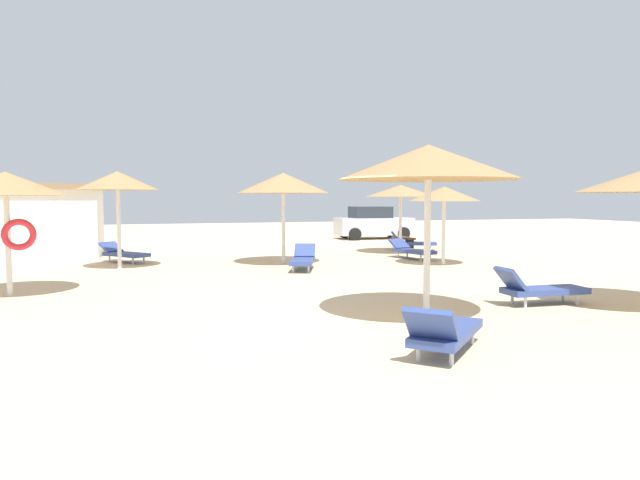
{
  "coord_description": "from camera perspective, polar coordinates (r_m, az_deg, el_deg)",
  "views": [
    {
      "loc": [
        -3.85,
        -9.04,
        2.14
      ],
      "look_at": [
        0.0,
        3.0,
        1.2
      ],
      "focal_mm": 31.4,
      "sensor_mm": 36.0,
      "label": 1
    }
  ],
  "objects": [
    {
      "name": "ground_plane",
      "position": [
        10.05,
        5.26,
        -8.05
      ],
      "size": [
        80.0,
        80.0,
        0.0
      ],
      "primitive_type": "plane",
      "color": "beige"
    },
    {
      "name": "parasol_0",
      "position": [
        18.08,
        -19.93,
        5.67
      ],
      "size": [
        2.43,
        2.43,
        2.96
      ],
      "color": "silver",
      "rests_on": "ground"
    },
    {
      "name": "parasol_2",
      "position": [
        18.38,
        12.54,
        4.57
      ],
      "size": [
        2.29,
        2.29,
        2.53
      ],
      "color": "silver",
      "rests_on": "ground"
    },
    {
      "name": "parasol_3",
      "position": [
        18.23,
        -3.76,
        5.79
      ],
      "size": [
        2.99,
        2.99,
        2.97
      ],
      "color": "silver",
      "rests_on": "ground"
    },
    {
      "name": "parasol_4",
      "position": [
        22.1,
        8.23,
        4.95
      ],
      "size": [
        2.77,
        2.77,
        2.67
      ],
      "color": "silver",
      "rests_on": "ground"
    },
    {
      "name": "parasol_5",
      "position": [
        10.09,
        10.98,
        7.74
      ],
      "size": [
        3.19,
        3.19,
        3.08
      ],
      "color": "silver",
      "rests_on": "ground"
    },
    {
      "name": "parasol_7",
      "position": [
        13.94,
        -29.37,
        4.89
      ],
      "size": [
        2.55,
        2.55,
        2.72
      ],
      "color": "silver",
      "rests_on": "ground"
    },
    {
      "name": "lounger_0",
      "position": [
        19.86,
        -19.37,
        -1.27
      ],
      "size": [
        1.7,
        1.88,
        0.66
      ],
      "color": "#33478C",
      "rests_on": "ground"
    },
    {
      "name": "lounger_1",
      "position": [
        12.15,
        21.42,
        -4.64
      ],
      "size": [
        1.89,
        0.73,
        0.78
      ],
      "color": "#33478C",
      "rests_on": "ground"
    },
    {
      "name": "lounger_2",
      "position": [
        20.15,
        9.28,
        -1.01
      ],
      "size": [
        1.09,
        2.0,
        0.67
      ],
      "color": "#33478C",
      "rests_on": "ground"
    },
    {
      "name": "lounger_3",
      "position": [
        16.85,
        -1.75,
        -1.96
      ],
      "size": [
        1.28,
        1.99,
        0.73
      ],
      "color": "#33478C",
      "rests_on": "ground"
    },
    {
      "name": "lounger_4",
      "position": [
        23.53,
        9.36,
        -0.24
      ],
      "size": [
        1.96,
        1.31,
        0.78
      ],
      "color": "#33478C",
      "rests_on": "ground"
    },
    {
      "name": "lounger_5",
      "position": [
        7.94,
        12.56,
        -9.06
      ],
      "size": [
        1.77,
        1.76,
        0.78
      ],
      "color": "#33478C",
      "rests_on": "ground"
    },
    {
      "name": "bench_0",
      "position": [
        23.18,
        -23.87,
        -0.56
      ],
      "size": [
        0.44,
        1.51,
        0.49
      ],
      "color": "brown",
      "rests_on": "ground"
    },
    {
      "name": "bench_1",
      "position": [
        24.34,
        8.49,
        -0.03
      ],
      "size": [
        0.43,
        1.51,
        0.49
      ],
      "color": "brown",
      "rests_on": "ground"
    },
    {
      "name": "parked_car",
      "position": [
        29.9,
        5.41,
        1.7
      ],
      "size": [
        4.08,
        2.13,
        1.72
      ],
      "color": "silver",
      "rests_on": "ground"
    },
    {
      "name": "beach_cabana",
      "position": [
        22.99,
        -25.56,
        1.88
      ],
      "size": [
        3.71,
        3.84,
        2.67
      ],
      "color": "white",
      "rests_on": "ground"
    }
  ]
}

